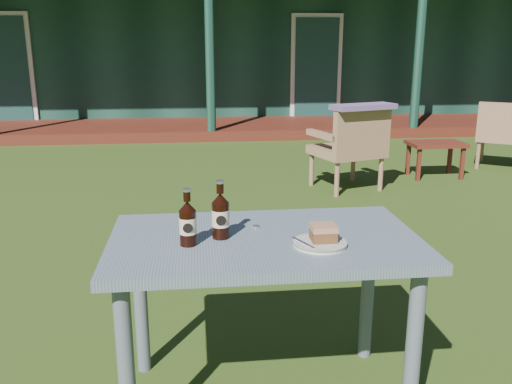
{
  "coord_description": "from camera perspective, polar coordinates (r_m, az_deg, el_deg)",
  "views": [
    {
      "loc": [
        -0.26,
        -3.57,
        1.44
      ],
      "look_at": [
        0.0,
        -1.3,
        0.82
      ],
      "focal_mm": 38.0,
      "sensor_mm": 36.0,
      "label": 1
    }
  ],
  "objects": [
    {
      "name": "floral_throw",
      "position": [
        5.37,
        11.24,
        8.81
      ],
      "size": [
        0.68,
        0.42,
        0.05
      ],
      "primitive_type": "cube",
      "rotation": [
        0.0,
        0.0,
        3.46
      ],
      "color": "slate",
      "rests_on": "armchair_left"
    },
    {
      "name": "cola_bottle_far",
      "position": [
        2.01,
        -7.19,
        -3.23
      ],
      "size": [
        0.06,
        0.07,
        0.22
      ],
      "color": "black",
      "rests_on": "cafe_table"
    },
    {
      "name": "fork",
      "position": [
        2.01,
        5.0,
        -5.35
      ],
      "size": [
        0.07,
        0.13,
        0.0
      ],
      "primitive_type": "cube",
      "rotation": [
        0.0,
        0.0,
        0.43
      ],
      "color": "silver",
      "rests_on": "plate"
    },
    {
      "name": "ground",
      "position": [
        3.85,
        -2.2,
        -6.76
      ],
      "size": [
        80.0,
        80.0,
        0.0
      ],
      "primitive_type": "plane",
      "color": "#334916"
    },
    {
      "name": "armchair_left",
      "position": [
        5.57,
        10.01,
        4.97
      ],
      "size": [
        0.78,
        0.75,
        0.84
      ],
      "color": "#986D4C",
      "rests_on": "ground"
    },
    {
      "name": "cake_slice",
      "position": [
        2.04,
        7.1,
        -4.26
      ],
      "size": [
        0.09,
        0.09,
        0.06
      ],
      "color": "brown",
      "rests_on": "plate"
    },
    {
      "name": "plate",
      "position": [
        2.04,
        6.74,
        -5.37
      ],
      "size": [
        0.2,
        0.2,
        0.01
      ],
      "color": "silver",
      "rests_on": "cafe_table"
    },
    {
      "name": "cafe_table",
      "position": [
        2.15,
        0.91,
        -7.29
      ],
      "size": [
        1.2,
        0.7,
        0.72
      ],
      "color": "slate",
      "rests_on": "ground"
    },
    {
      "name": "cola_bottle_near",
      "position": [
        2.08,
        -3.76,
        -2.46
      ],
      "size": [
        0.07,
        0.07,
        0.23
      ],
      "color": "black",
      "rests_on": "cafe_table"
    },
    {
      "name": "pavilion",
      "position": [
        12.96,
        -5.56,
        15.85
      ],
      "size": [
        15.8,
        8.3,
        3.45
      ],
      "color": "#163B2D",
      "rests_on": "ground"
    },
    {
      "name": "armchair_right",
      "position": [
        7.13,
        24.68,
        5.82
      ],
      "size": [
        0.8,
        0.79,
        0.8
      ],
      "color": "#986D4C",
      "rests_on": "ground"
    },
    {
      "name": "bottle_cap",
      "position": [
        2.21,
        0.02,
        -3.66
      ],
      "size": [
        0.03,
        0.03,
        0.01
      ],
      "primitive_type": "cylinder",
      "color": "silver",
      "rests_on": "cafe_table"
    },
    {
      "name": "side_table",
      "position": [
        6.38,
        18.41,
        4.49
      ],
      "size": [
        0.6,
        0.4,
        0.4
      ],
      "color": "#541F14",
      "rests_on": "ground"
    }
  ]
}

